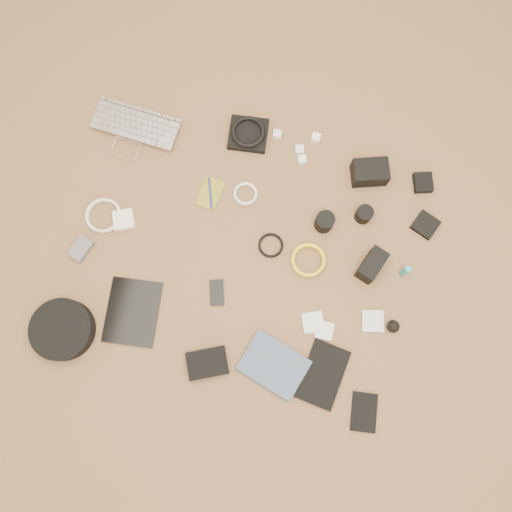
% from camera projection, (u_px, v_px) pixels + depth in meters
% --- Properties ---
extents(room_shell, '(4.04, 4.04, 2.58)m').
position_uv_depth(room_shell, '(225.00, 49.00, 0.68)').
color(room_shell, '#89613F').
rests_on(room_shell, ground).
extents(laptop, '(0.36, 0.27, 0.03)m').
position_uv_depth(laptop, '(132.00, 136.00, 1.99)').
color(laptop, '#B5B5B9').
rests_on(laptop, ground).
extents(headphone_pouch, '(0.17, 0.16, 0.03)m').
position_uv_depth(headphone_pouch, '(248.00, 134.00, 1.99)').
color(headphone_pouch, black).
rests_on(headphone_pouch, ground).
extents(headphones, '(0.14, 0.14, 0.02)m').
position_uv_depth(headphones, '(248.00, 132.00, 1.97)').
color(headphones, black).
rests_on(headphones, headphone_pouch).
extents(charger_a, '(0.03, 0.03, 0.03)m').
position_uv_depth(charger_a, '(277.00, 135.00, 1.99)').
color(charger_a, white).
rests_on(charger_a, ground).
extents(charger_b, '(0.03, 0.03, 0.03)m').
position_uv_depth(charger_b, '(316.00, 138.00, 1.98)').
color(charger_b, white).
rests_on(charger_b, ground).
extents(charger_c, '(0.04, 0.04, 0.03)m').
position_uv_depth(charger_c, '(299.00, 150.00, 1.97)').
color(charger_c, white).
rests_on(charger_c, ground).
extents(charger_d, '(0.04, 0.04, 0.03)m').
position_uv_depth(charger_d, '(302.00, 160.00, 1.96)').
color(charger_d, white).
rests_on(charger_d, ground).
extents(dslr_camera, '(0.16, 0.13, 0.08)m').
position_uv_depth(dslr_camera, '(370.00, 172.00, 1.93)').
color(dslr_camera, black).
rests_on(dslr_camera, ground).
extents(lens_pouch, '(0.09, 0.10, 0.03)m').
position_uv_depth(lens_pouch, '(423.00, 183.00, 1.94)').
color(lens_pouch, black).
rests_on(lens_pouch, ground).
extents(notebook_olive, '(0.09, 0.13, 0.01)m').
position_uv_depth(notebook_olive, '(210.00, 194.00, 1.94)').
color(notebook_olive, olive).
rests_on(notebook_olive, ground).
extents(pen_blue, '(0.05, 0.12, 0.01)m').
position_uv_depth(pen_blue, '(210.00, 193.00, 1.94)').
color(pen_blue, '#122096').
rests_on(pen_blue, notebook_olive).
extents(cable_white_a, '(0.12, 0.12, 0.01)m').
position_uv_depth(cable_white_a, '(246.00, 194.00, 1.94)').
color(cable_white_a, white).
rests_on(cable_white_a, ground).
extents(lens_a, '(0.09, 0.09, 0.08)m').
position_uv_depth(lens_a, '(324.00, 222.00, 1.88)').
color(lens_a, black).
rests_on(lens_a, ground).
extents(lens_b, '(0.08, 0.08, 0.06)m').
position_uv_depth(lens_b, '(364.00, 214.00, 1.90)').
color(lens_b, black).
rests_on(lens_b, ground).
extents(card_reader, '(0.11, 0.11, 0.02)m').
position_uv_depth(card_reader, '(425.00, 225.00, 1.91)').
color(card_reader, black).
rests_on(card_reader, ground).
extents(power_brick, '(0.10, 0.10, 0.03)m').
position_uv_depth(power_brick, '(124.00, 220.00, 1.91)').
color(power_brick, white).
rests_on(power_brick, ground).
extents(cable_white_b, '(0.15, 0.15, 0.01)m').
position_uv_depth(cable_white_b, '(104.00, 216.00, 1.92)').
color(cable_white_b, white).
rests_on(cable_white_b, ground).
extents(cable_black, '(0.12, 0.12, 0.01)m').
position_uv_depth(cable_black, '(271.00, 246.00, 1.90)').
color(cable_black, black).
rests_on(cable_black, ground).
extents(cable_yellow, '(0.14, 0.14, 0.01)m').
position_uv_depth(cable_yellow, '(308.00, 261.00, 1.88)').
color(cable_yellow, yellow).
rests_on(cable_yellow, ground).
extents(flash, '(0.10, 0.14, 0.09)m').
position_uv_depth(flash, '(372.00, 265.00, 1.84)').
color(flash, black).
rests_on(flash, ground).
extents(lens_cleaner, '(0.02, 0.02, 0.08)m').
position_uv_depth(lens_cleaner, '(405.00, 271.00, 1.84)').
color(lens_cleaner, '#1BA0B4').
rests_on(lens_cleaner, ground).
extents(battery_charger, '(0.09, 0.11, 0.03)m').
position_uv_depth(battery_charger, '(81.00, 249.00, 1.89)').
color(battery_charger, '#59595E').
rests_on(battery_charger, ground).
extents(tablet, '(0.21, 0.26, 0.01)m').
position_uv_depth(tablet, '(133.00, 312.00, 1.84)').
color(tablet, black).
rests_on(tablet, ground).
extents(phone, '(0.08, 0.11, 0.01)m').
position_uv_depth(phone, '(217.00, 293.00, 1.86)').
color(phone, black).
rests_on(phone, ground).
extents(filter_case_left, '(0.10, 0.10, 0.01)m').
position_uv_depth(filter_case_left, '(313.00, 322.00, 1.84)').
color(filter_case_left, silver).
rests_on(filter_case_left, ground).
extents(filter_case_mid, '(0.07, 0.07, 0.01)m').
position_uv_depth(filter_case_mid, '(324.00, 331.00, 1.83)').
color(filter_case_mid, silver).
rests_on(filter_case_mid, ground).
extents(filter_case_right, '(0.09, 0.09, 0.01)m').
position_uv_depth(filter_case_right, '(373.00, 321.00, 1.84)').
color(filter_case_right, silver).
rests_on(filter_case_right, ground).
extents(air_blower, '(0.05, 0.05, 0.05)m').
position_uv_depth(air_blower, '(393.00, 326.00, 1.81)').
color(air_blower, black).
rests_on(air_blower, ground).
extents(headphone_case, '(0.30, 0.30, 0.06)m').
position_uv_depth(headphone_case, '(63.00, 330.00, 1.80)').
color(headphone_case, black).
rests_on(headphone_case, ground).
extents(drive_case, '(0.17, 0.15, 0.04)m').
position_uv_depth(drive_case, '(207.00, 363.00, 1.79)').
color(drive_case, black).
rests_on(drive_case, ground).
extents(paperback, '(0.27, 0.23, 0.02)m').
position_uv_depth(paperback, '(262.00, 386.00, 1.78)').
color(paperback, '#3E516A').
rests_on(paperback, ground).
extents(notebook_black_a, '(0.17, 0.24, 0.02)m').
position_uv_depth(notebook_black_a, '(323.00, 374.00, 1.79)').
color(notebook_black_a, black).
rests_on(notebook_black_a, ground).
extents(notebook_black_b, '(0.10, 0.14, 0.01)m').
position_uv_depth(notebook_black_b, '(364.00, 412.00, 1.77)').
color(notebook_black_b, black).
rests_on(notebook_black_b, ground).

